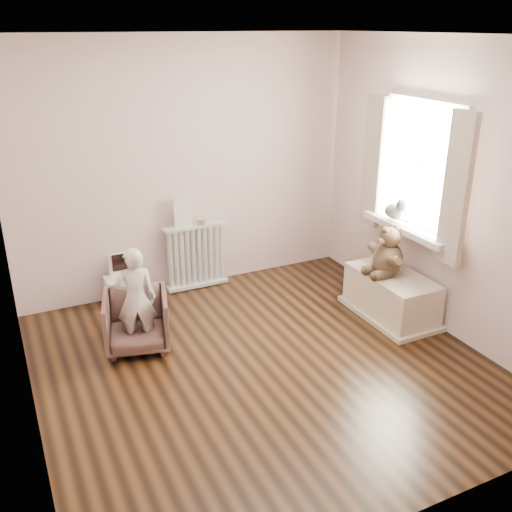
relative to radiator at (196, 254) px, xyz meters
name	(u,v)px	position (x,y,z in m)	size (l,w,h in m)	color
floor	(263,365)	(-0.03, -1.68, -0.39)	(3.60, 3.60, 0.01)	black
ceiling	(265,35)	(-0.03, -1.68, 2.21)	(3.60, 3.60, 0.01)	white
back_wall	(186,168)	(-0.03, 0.12, 0.91)	(3.60, 0.02, 2.60)	beige
front_wall	(425,323)	(-0.03, -3.48, 0.91)	(3.60, 0.02, 2.60)	beige
left_wall	(9,258)	(-1.83, -1.68, 0.91)	(0.02, 3.60, 2.60)	beige
right_wall	(446,191)	(1.77, -1.68, 0.91)	(0.02, 3.60, 2.60)	beige
window	(421,167)	(1.73, -1.38, 1.06)	(0.03, 0.90, 1.10)	white
window_sill	(407,228)	(1.64, -1.38, 0.48)	(0.22, 1.10, 0.06)	silver
curtain_left	(456,190)	(1.62, -1.95, 1.00)	(0.06, 0.26, 1.30)	#C5B39B
curtain_right	(373,162)	(1.62, -0.81, 1.00)	(0.06, 0.26, 1.30)	#C5B39B
radiator	(196,254)	(0.00, 0.00, 0.00)	(0.68, 0.13, 0.72)	silver
paper_doll	(183,212)	(-0.13, 0.00, 0.48)	(0.19, 0.02, 0.32)	beige
tin_a	(202,221)	(0.08, 0.00, 0.35)	(0.10, 0.10, 0.06)	#A59E8C
toy_vanity	(122,279)	(-0.82, -0.03, -0.11)	(0.34, 0.24, 0.53)	silver
armchair	(137,321)	(-0.90, -0.93, -0.14)	(0.54, 0.56, 0.51)	brown
child	(136,299)	(-0.90, -0.98, 0.10)	(0.34, 0.23, 0.94)	silver
toy_bench	(391,297)	(1.49, -1.43, -0.19)	(0.49, 0.93, 0.44)	beige
teddy_bear	(388,252)	(1.43, -1.39, 0.28)	(0.40, 0.31, 0.48)	#372819
plush_cat	(395,210)	(1.63, -1.20, 0.61)	(0.17, 0.28, 0.24)	slate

